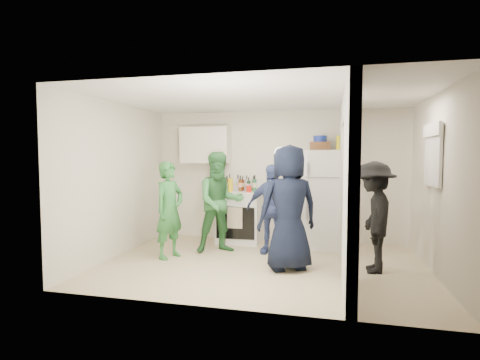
% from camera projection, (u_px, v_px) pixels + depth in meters
% --- Properties ---
extents(floor, '(4.80, 4.80, 0.00)m').
position_uv_depth(floor, '(262.00, 265.00, 5.64)').
color(floor, '#C5B78B').
rests_on(floor, ground).
extents(wall_back, '(4.80, 0.00, 4.80)m').
position_uv_depth(wall_back, '(278.00, 176.00, 7.21)').
color(wall_back, silver).
rests_on(wall_back, floor).
extents(wall_front, '(4.80, 0.00, 4.80)m').
position_uv_depth(wall_front, '(234.00, 193.00, 3.91)').
color(wall_front, silver).
rests_on(wall_front, floor).
extents(wall_left, '(0.00, 3.40, 3.40)m').
position_uv_depth(wall_left, '(118.00, 180.00, 6.12)').
color(wall_left, silver).
rests_on(wall_left, floor).
extents(wall_right, '(0.00, 3.40, 3.40)m').
position_uv_depth(wall_right, '(439.00, 185.00, 5.01)').
color(wall_right, silver).
rests_on(wall_right, floor).
extents(ceiling, '(4.80, 4.80, 0.00)m').
position_uv_depth(ceiling, '(263.00, 97.00, 5.48)').
color(ceiling, white).
rests_on(ceiling, wall_back).
extents(partition_pier_back, '(0.12, 1.20, 2.50)m').
position_uv_depth(partition_pier_back, '(343.00, 179.00, 6.35)').
color(partition_pier_back, silver).
rests_on(partition_pier_back, floor).
extents(partition_pier_front, '(0.12, 1.20, 2.50)m').
position_uv_depth(partition_pier_front, '(350.00, 191.00, 4.22)').
color(partition_pier_front, silver).
rests_on(partition_pier_front, floor).
extents(partition_header, '(0.12, 1.00, 0.40)m').
position_uv_depth(partition_header, '(347.00, 109.00, 5.22)').
color(partition_header, silver).
rests_on(partition_header, partition_pier_back).
extents(stove, '(0.82, 0.68, 0.98)m').
position_uv_depth(stove, '(240.00, 217.00, 7.10)').
color(stove, white).
rests_on(stove, floor).
extents(upper_cabinet, '(0.95, 0.34, 0.70)m').
position_uv_depth(upper_cabinet, '(206.00, 145.00, 7.32)').
color(upper_cabinet, silver).
rests_on(upper_cabinet, wall_back).
extents(fridge, '(0.72, 0.70, 1.74)m').
position_uv_depth(fridge, '(325.00, 199.00, 6.68)').
color(fridge, white).
rests_on(fridge, floor).
extents(wicker_basket, '(0.35, 0.25, 0.15)m').
position_uv_depth(wicker_basket, '(320.00, 146.00, 6.69)').
color(wicker_basket, brown).
rests_on(wicker_basket, fridge).
extents(blue_bowl, '(0.24, 0.24, 0.11)m').
position_uv_depth(blue_bowl, '(320.00, 139.00, 6.68)').
color(blue_bowl, navy).
rests_on(blue_bowl, wicker_basket).
extents(yellow_cup_stack_top, '(0.09, 0.09, 0.25)m').
position_uv_depth(yellow_cup_stack_top, '(339.00, 143.00, 6.47)').
color(yellow_cup_stack_top, yellow).
rests_on(yellow_cup_stack_top, fridge).
extents(wall_clock, '(0.22, 0.02, 0.22)m').
position_uv_depth(wall_clock, '(280.00, 153.00, 7.15)').
color(wall_clock, white).
rests_on(wall_clock, wall_back).
extents(spice_shelf, '(0.35, 0.08, 0.03)m').
position_uv_depth(spice_shelf, '(277.00, 171.00, 7.16)').
color(spice_shelf, olive).
rests_on(spice_shelf, wall_back).
extents(nook_window, '(0.03, 0.70, 0.80)m').
position_uv_depth(nook_window, '(434.00, 155.00, 5.18)').
color(nook_window, black).
rests_on(nook_window, wall_right).
extents(nook_window_frame, '(0.04, 0.76, 0.86)m').
position_uv_depth(nook_window_frame, '(433.00, 155.00, 5.19)').
color(nook_window_frame, white).
rests_on(nook_window_frame, wall_right).
extents(nook_valance, '(0.04, 0.82, 0.18)m').
position_uv_depth(nook_valance, '(432.00, 130.00, 5.17)').
color(nook_valance, white).
rests_on(nook_valance, wall_right).
extents(yellow_cup_stack_stove, '(0.09, 0.09, 0.25)m').
position_uv_depth(yellow_cup_stack_stove, '(230.00, 185.00, 6.87)').
color(yellow_cup_stack_stove, yellow).
rests_on(yellow_cup_stack_stove, stove).
extents(red_cup, '(0.09, 0.09, 0.12)m').
position_uv_depth(red_cup, '(249.00, 189.00, 6.82)').
color(red_cup, red).
rests_on(red_cup, stove).
extents(person_green_left, '(0.55, 0.66, 1.55)m').
position_uv_depth(person_green_left, '(170.00, 210.00, 6.00)').
color(person_green_left, '#307832').
rests_on(person_green_left, floor).
extents(person_green_center, '(1.04, 0.97, 1.71)m').
position_uv_depth(person_green_center, '(220.00, 202.00, 6.35)').
color(person_green_center, '#337440').
rests_on(person_green_center, floor).
extents(person_denim, '(0.93, 0.52, 1.50)m').
position_uv_depth(person_denim, '(271.00, 209.00, 6.28)').
color(person_denim, '#3D5085').
rests_on(person_denim, floor).
extents(person_navy, '(1.04, 0.91, 1.80)m').
position_uv_depth(person_navy, '(289.00, 208.00, 5.35)').
color(person_navy, black).
rests_on(person_navy, floor).
extents(person_nook, '(0.59, 1.02, 1.57)m').
position_uv_depth(person_nook, '(374.00, 217.00, 5.27)').
color(person_nook, black).
rests_on(person_nook, floor).
extents(bottle_a, '(0.07, 0.07, 0.28)m').
position_uv_depth(bottle_a, '(227.00, 183.00, 7.25)').
color(bottle_a, '#5F2E13').
rests_on(bottle_a, stove).
extents(bottle_b, '(0.06, 0.06, 0.33)m').
position_uv_depth(bottle_b, '(230.00, 182.00, 7.03)').
color(bottle_b, '#1A4F2B').
rests_on(bottle_b, stove).
extents(bottle_c, '(0.07, 0.07, 0.30)m').
position_uv_depth(bottle_c, '(238.00, 183.00, 7.21)').
color(bottle_c, silver).
rests_on(bottle_c, stove).
extents(bottle_d, '(0.07, 0.07, 0.29)m').
position_uv_depth(bottle_d, '(240.00, 183.00, 7.02)').
color(bottle_d, '#59330F').
rests_on(bottle_d, stove).
extents(bottle_e, '(0.06, 0.06, 0.29)m').
position_uv_depth(bottle_e, '(247.00, 183.00, 7.20)').
color(bottle_e, '#A5ABB7').
rests_on(bottle_e, stove).
extents(bottle_f, '(0.07, 0.07, 0.26)m').
position_uv_depth(bottle_f, '(249.00, 184.00, 7.04)').
color(bottle_f, '#13351A').
rests_on(bottle_f, stove).
extents(bottle_g, '(0.08, 0.08, 0.28)m').
position_uv_depth(bottle_g, '(254.00, 183.00, 7.13)').
color(bottle_g, olive).
rests_on(bottle_g, stove).
extents(bottle_h, '(0.06, 0.06, 0.31)m').
position_uv_depth(bottle_h, '(221.00, 183.00, 7.00)').
color(bottle_h, silver).
rests_on(bottle_h, stove).
extents(bottle_i, '(0.06, 0.06, 0.27)m').
position_uv_depth(bottle_i, '(243.00, 183.00, 7.15)').
color(bottle_i, '#55180E').
rests_on(bottle_i, stove).
extents(bottle_j, '(0.07, 0.07, 0.31)m').
position_uv_depth(bottle_j, '(255.00, 183.00, 6.90)').
color(bottle_j, '#22643E').
rests_on(bottle_j, stove).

